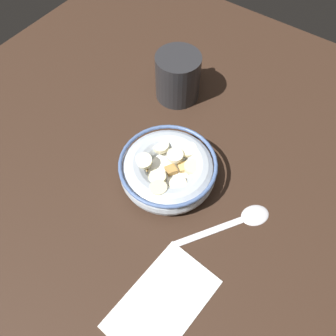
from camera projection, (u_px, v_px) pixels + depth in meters
ground_plane at (168, 181)px, 59.01cm from camera, size 98.25×98.25×2.00cm
cereal_bowl at (168, 170)px, 56.09cm from camera, size 15.47×15.47×4.78cm
spoon at (244, 219)px, 53.81cm from camera, size 14.49×10.63×0.80cm
coffee_mug at (178, 76)px, 64.87cm from camera, size 11.17×8.28×8.90cm
folded_napkin at (162, 303)px, 47.30cm from camera, size 15.90×10.34×0.30cm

